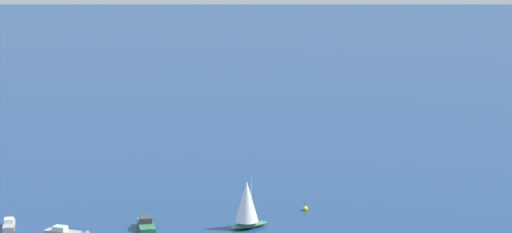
{
  "coord_description": "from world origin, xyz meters",
  "views": [
    {
      "loc": [
        51.74,
        -148.48,
        50.28
      ],
      "look_at": [
        0.85,
        -0.73,
        23.87
      ],
      "focal_mm": 66.79,
      "sensor_mm": 36.0,
      "label": 1
    }
  ],
  "objects": [
    {
      "name": "sailboat_inshore",
      "position": [
        -5.87,
        13.6,
        4.65
      ],
      "size": [
        6.84,
        7.4,
        10.18
      ],
      "color": "#33704C",
      "rests_on": "ground_plane"
    },
    {
      "name": "motorboat_mid_cluster",
      "position": [
        -22.39,
        4.93,
        0.84
      ],
      "size": [
        7.77,
        10.67,
        3.11
      ],
      "color": "#33704C",
      "rests_on": "ground_plane"
    },
    {
      "name": "marker_buoy",
      "position": [
        0.96,
        29.17,
        0.39
      ],
      "size": [
        1.1,
        1.1,
        2.1
      ],
      "color": "yellow",
      "rests_on": "ground_plane"
    },
    {
      "name": "motorboat_trailing",
      "position": [
        -47.3,
        -2.08,
        0.63
      ],
      "size": [
        5.95,
        8.01,
        2.35
      ],
      "color": "#9E9993",
      "rests_on": "ground_plane"
    }
  ]
}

